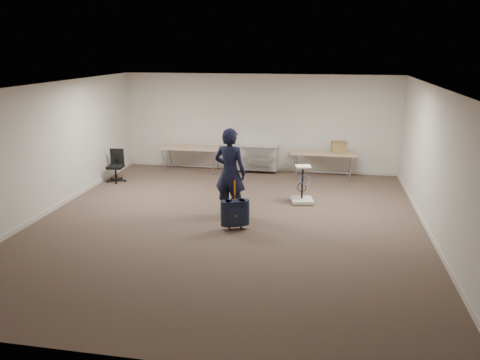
# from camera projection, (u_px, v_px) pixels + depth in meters

# --- Properties ---
(ground) EXTENTS (9.00, 9.00, 0.00)m
(ground) POSITION_uv_depth(u_px,v_px,m) (227.00, 223.00, 9.72)
(ground) COLOR #443329
(ground) RESTS_ON ground
(room_shell) EXTENTS (8.00, 9.00, 9.00)m
(room_shell) POSITION_uv_depth(u_px,v_px,m) (239.00, 200.00, 11.01)
(room_shell) COLOR beige
(room_shell) RESTS_ON ground
(folding_table_left) EXTENTS (1.80, 0.75, 0.73)m
(folding_table_left) POSITION_uv_depth(u_px,v_px,m) (191.00, 149.00, 13.60)
(folding_table_left) COLOR tan
(folding_table_left) RESTS_ON ground
(folding_table_right) EXTENTS (1.80, 0.75, 0.73)m
(folding_table_right) POSITION_uv_depth(u_px,v_px,m) (324.00, 154.00, 12.94)
(folding_table_right) COLOR tan
(folding_table_right) RESTS_ON ground
(wire_shelf) EXTENTS (1.22, 0.47, 0.80)m
(wire_shelf) POSITION_uv_depth(u_px,v_px,m) (257.00, 157.00, 13.57)
(wire_shelf) COLOR silver
(wire_shelf) RESTS_ON ground
(person) EXTENTS (0.78, 0.59, 1.92)m
(person) POSITION_uv_depth(u_px,v_px,m) (230.00, 173.00, 9.92)
(person) COLOR black
(person) RESTS_ON ground
(suitcase) EXTENTS (0.43, 0.34, 1.02)m
(suitcase) POSITION_uv_depth(u_px,v_px,m) (235.00, 213.00, 9.30)
(suitcase) COLOR black
(suitcase) RESTS_ON ground
(office_chair) EXTENTS (0.53, 0.53, 0.87)m
(office_chair) POSITION_uv_depth(u_px,v_px,m) (116.00, 172.00, 12.70)
(office_chair) COLOR black
(office_chair) RESTS_ON ground
(equipment_cart) EXTENTS (0.58, 0.58, 0.90)m
(equipment_cart) POSITION_uv_depth(u_px,v_px,m) (302.00, 193.00, 10.93)
(equipment_cart) COLOR silver
(equipment_cart) RESTS_ON ground
(cardboard_box) EXTENTS (0.44, 0.35, 0.31)m
(cardboard_box) POSITION_uv_depth(u_px,v_px,m) (339.00, 147.00, 12.84)
(cardboard_box) COLOR #A37E4C
(cardboard_box) RESTS_ON folding_table_right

